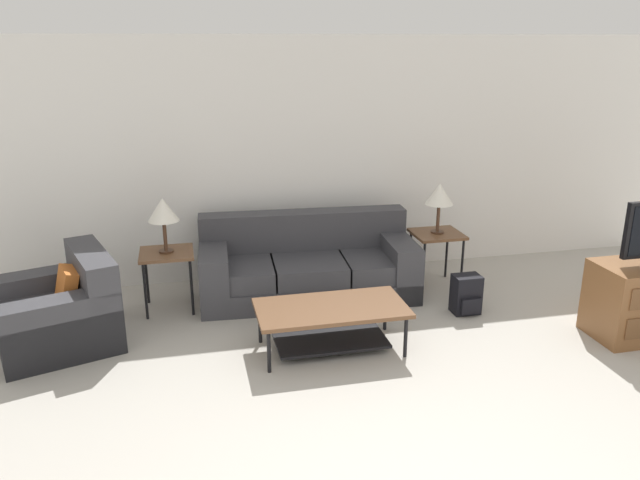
{
  "coord_description": "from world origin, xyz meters",
  "views": [
    {
      "loc": [
        -1.27,
        -2.35,
        2.56
      ],
      "look_at": [
        -0.06,
        2.93,
        0.8
      ],
      "focal_mm": 35.0,
      "sensor_mm": 36.0,
      "label": 1
    }
  ],
  "objects_px": {
    "coffee_table": "(331,317)",
    "table_lamp_right": "(439,195)",
    "table_lamp_left": "(163,211)",
    "armchair": "(61,312)",
    "side_table_right": "(437,239)",
    "side_table_left": "(167,258)",
    "couch": "(307,267)",
    "backpack": "(466,295)"
  },
  "relations": [
    {
      "from": "armchair",
      "to": "table_lamp_right",
      "type": "distance_m",
      "value": 3.82
    },
    {
      "from": "backpack",
      "to": "table_lamp_left",
      "type": "bearing_deg",
      "value": 165.25
    },
    {
      "from": "coffee_table",
      "to": "armchair",
      "type": "bearing_deg",
      "value": 163.87
    },
    {
      "from": "table_lamp_left",
      "to": "table_lamp_right",
      "type": "xyz_separation_m",
      "value": [
        2.8,
        0.0,
        0.0
      ]
    },
    {
      "from": "armchair",
      "to": "backpack",
      "type": "bearing_deg",
      "value": -3.25
    },
    {
      "from": "coffee_table",
      "to": "backpack",
      "type": "relative_size",
      "value": 3.31
    },
    {
      "from": "armchair",
      "to": "backpack",
      "type": "height_order",
      "value": "armchair"
    },
    {
      "from": "coffee_table",
      "to": "side_table_left",
      "type": "height_order",
      "value": "side_table_left"
    },
    {
      "from": "side_table_left",
      "to": "table_lamp_left",
      "type": "relative_size",
      "value": 1.12
    },
    {
      "from": "coffee_table",
      "to": "backpack",
      "type": "distance_m",
      "value": 1.53
    },
    {
      "from": "armchair",
      "to": "side_table_right",
      "type": "height_order",
      "value": "armchair"
    },
    {
      "from": "armchair",
      "to": "table_lamp_right",
      "type": "xyz_separation_m",
      "value": [
        3.71,
        0.53,
        0.72
      ]
    },
    {
      "from": "coffee_table",
      "to": "table_lamp_left",
      "type": "height_order",
      "value": "table_lamp_left"
    },
    {
      "from": "side_table_left",
      "to": "table_lamp_left",
      "type": "distance_m",
      "value": 0.48
    },
    {
      "from": "side_table_left",
      "to": "table_lamp_right",
      "type": "xyz_separation_m",
      "value": [
        2.8,
        -0.0,
        0.48
      ]
    },
    {
      "from": "side_table_left",
      "to": "side_table_right",
      "type": "distance_m",
      "value": 2.8
    },
    {
      "from": "couch",
      "to": "table_lamp_right",
      "type": "distance_m",
      "value": 1.57
    },
    {
      "from": "side_table_right",
      "to": "table_lamp_right",
      "type": "distance_m",
      "value": 0.48
    },
    {
      "from": "table_lamp_right",
      "to": "armchair",
      "type": "bearing_deg",
      "value": -171.9
    },
    {
      "from": "side_table_right",
      "to": "backpack",
      "type": "bearing_deg",
      "value": -89.02
    },
    {
      "from": "table_lamp_left",
      "to": "backpack",
      "type": "height_order",
      "value": "table_lamp_left"
    },
    {
      "from": "side_table_right",
      "to": "coffee_table",
      "type": "bearing_deg",
      "value": -140.78
    },
    {
      "from": "couch",
      "to": "backpack",
      "type": "xyz_separation_m",
      "value": [
        1.41,
        -0.81,
        -0.11
      ]
    },
    {
      "from": "couch",
      "to": "table_lamp_left",
      "type": "height_order",
      "value": "table_lamp_left"
    },
    {
      "from": "couch",
      "to": "table_lamp_right",
      "type": "height_order",
      "value": "table_lamp_right"
    },
    {
      "from": "couch",
      "to": "armchair",
      "type": "bearing_deg",
      "value": -165.61
    },
    {
      "from": "couch",
      "to": "coffee_table",
      "type": "relative_size",
      "value": 1.76
    },
    {
      "from": "armchair",
      "to": "side_table_right",
      "type": "relative_size",
      "value": 2.07
    },
    {
      "from": "armchair",
      "to": "table_lamp_left",
      "type": "height_order",
      "value": "table_lamp_left"
    },
    {
      "from": "table_lamp_right",
      "to": "backpack",
      "type": "bearing_deg",
      "value": -89.02
    },
    {
      "from": "couch",
      "to": "table_lamp_right",
      "type": "xyz_separation_m",
      "value": [
        1.4,
        -0.07,
        0.71
      ]
    },
    {
      "from": "armchair",
      "to": "table_lamp_right",
      "type": "height_order",
      "value": "table_lamp_right"
    },
    {
      "from": "coffee_table",
      "to": "table_lamp_right",
      "type": "height_order",
      "value": "table_lamp_right"
    },
    {
      "from": "coffee_table",
      "to": "table_lamp_right",
      "type": "bearing_deg",
      "value": 39.22
    },
    {
      "from": "table_lamp_left",
      "to": "armchair",
      "type": "bearing_deg",
      "value": -149.95
    },
    {
      "from": "table_lamp_right",
      "to": "table_lamp_left",
      "type": "bearing_deg",
      "value": 180.0
    },
    {
      "from": "armchair",
      "to": "coffee_table",
      "type": "height_order",
      "value": "armchair"
    },
    {
      "from": "coffee_table",
      "to": "side_table_left",
      "type": "bearing_deg",
      "value": 138.76
    },
    {
      "from": "side_table_left",
      "to": "backpack",
      "type": "bearing_deg",
      "value": -14.75
    },
    {
      "from": "couch",
      "to": "side_table_left",
      "type": "relative_size",
      "value": 3.76
    },
    {
      "from": "armchair",
      "to": "table_lamp_right",
      "type": "relative_size",
      "value": 2.31
    },
    {
      "from": "armchair",
      "to": "side_table_left",
      "type": "bearing_deg",
      "value": 30.05
    }
  ]
}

